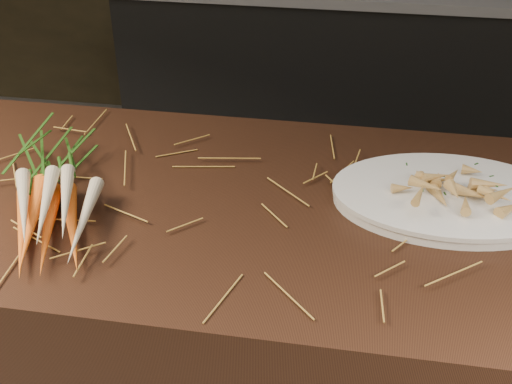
# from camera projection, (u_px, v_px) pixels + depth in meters

# --- Properties ---
(main_counter) EXTENTS (2.40, 0.70, 0.90)m
(main_counter) POSITION_uv_depth(u_px,v_px,m) (130.00, 350.00, 1.50)
(main_counter) COLOR black
(main_counter) RESTS_ON ground
(back_counter) EXTENTS (1.82, 0.62, 0.84)m
(back_counter) POSITION_uv_depth(u_px,v_px,m) (322.00, 70.00, 3.03)
(back_counter) COLOR black
(back_counter) RESTS_ON ground
(straw_bedding) EXTENTS (1.40, 0.60, 0.02)m
(straw_bedding) POSITION_uv_depth(u_px,v_px,m) (105.00, 184.00, 1.25)
(straw_bedding) COLOR #A6732F
(straw_bedding) RESTS_ON main_counter
(root_veg_bunch) EXTENTS (0.30, 0.48, 0.09)m
(root_veg_bunch) POSITION_uv_depth(u_px,v_px,m) (51.00, 177.00, 1.21)
(root_veg_bunch) COLOR #DC4405
(root_veg_bunch) RESTS_ON main_counter
(serving_platter) EXTENTS (0.45, 0.31, 0.02)m
(serving_platter) POSITION_uv_depth(u_px,v_px,m) (449.00, 199.00, 1.20)
(serving_platter) COLOR white
(serving_platter) RESTS_ON main_counter
(roasted_veg_heap) EXTENTS (0.22, 0.17, 0.05)m
(roasted_veg_heap) POSITION_uv_depth(u_px,v_px,m) (452.00, 183.00, 1.18)
(roasted_veg_heap) COLOR #AB8041
(roasted_veg_heap) RESTS_ON serving_platter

